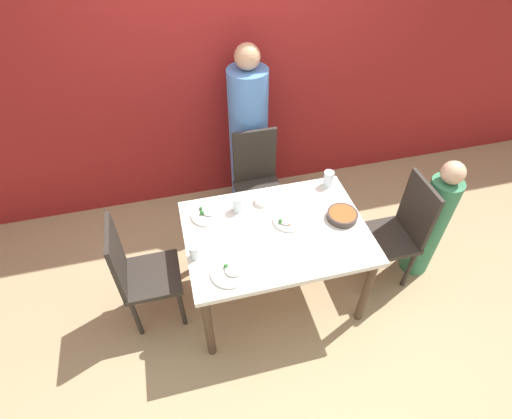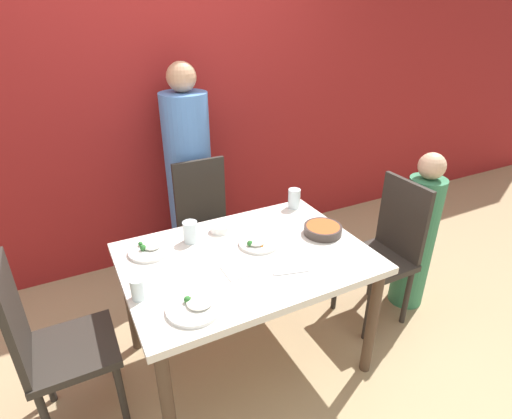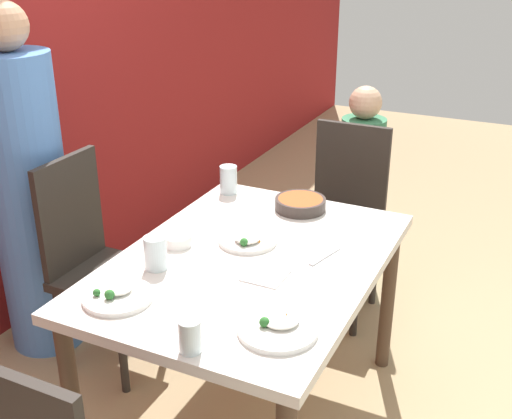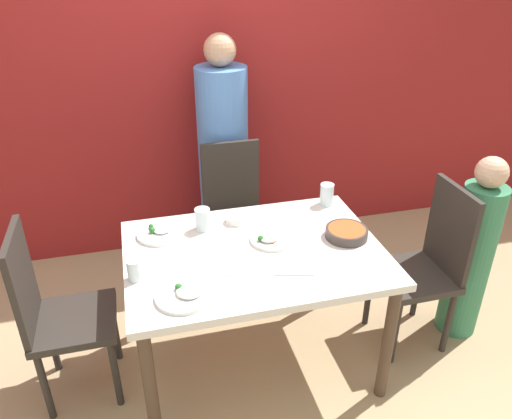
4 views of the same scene
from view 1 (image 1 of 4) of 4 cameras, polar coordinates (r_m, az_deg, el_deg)
ground_plane at (r=3.38m, az=2.45°, el=-11.53°), size 10.00×10.00×0.00m
wall_back at (r=3.57m, az=-3.48°, el=20.36°), size 10.00×0.06×2.70m
dining_table at (r=2.86m, az=2.84°, el=-4.17°), size 1.27×0.91×0.74m
chair_adult_spot at (r=3.52m, az=0.25°, el=4.06°), size 0.40×0.40×0.97m
chair_child_spot at (r=3.29m, az=19.62°, el=-2.85°), size 0.40×0.40×0.97m
chair_empty_left at (r=2.96m, az=-16.30°, el=-8.59°), size 0.40×0.40×0.97m
person_adult at (r=3.65m, az=-1.07°, el=10.01°), size 0.34×0.34×1.60m
person_child at (r=3.43m, az=23.68°, el=-1.84°), size 0.23×0.23×1.12m
bowl_curry at (r=2.93m, az=12.19°, el=-0.77°), size 0.22×0.22×0.05m
plate_rice_adult at (r=2.85m, az=4.58°, el=-1.55°), size 0.23×0.23×0.05m
plate_rice_child at (r=2.56m, az=-3.66°, el=-8.87°), size 0.24×0.24×0.05m
plate_noodles at (r=2.91m, az=-6.99°, el=-0.67°), size 0.23×0.23×0.05m
bowl_rice_small at (r=2.98m, az=0.85°, el=1.27°), size 0.11×0.11×0.04m
glass_water_tall at (r=3.15m, az=10.29°, el=4.35°), size 0.08×0.08×0.13m
glass_water_short at (r=2.63m, az=-8.78°, el=-6.00°), size 0.07×0.07×0.10m
glass_water_center at (r=2.90m, az=-2.59°, el=0.82°), size 0.08×0.08×0.12m
napkin_folded at (r=2.71m, az=1.53°, el=-4.98°), size 0.14×0.14×0.01m
fork_steel at (r=2.68m, az=7.01°, el=-6.22°), size 0.18×0.07×0.01m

